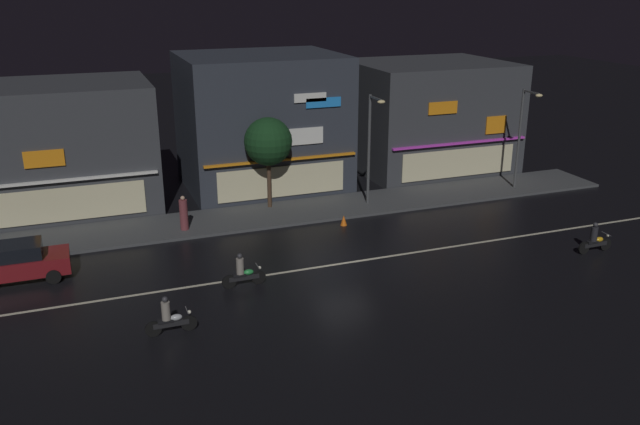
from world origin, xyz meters
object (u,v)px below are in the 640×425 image
Objects in this scene: streetlamp_west at (371,140)px; pedestrian_on_sidewalk at (184,214)px; parked_car_near_kerb at (15,262)px; streetlamp_mid at (523,130)px; motorcycle_opposite_lane at (169,318)px; motorcycle_following at (243,273)px; traffic_cone at (344,220)px; motorcycle_lead at (595,240)px.

streetlamp_west reaches higher than pedestrian_on_sidewalk.
streetlamp_west is 18.99m from parked_car_near_kerb.
streetlamp_mid reaches higher than motorcycle_opposite_lane.
parked_car_near_kerb is 2.26× the size of motorcycle_following.
motorcycle_opposite_lane is at bearing -141.12° from traffic_cone.
motorcycle_lead is 1.00× the size of motorcycle_opposite_lane.
streetlamp_mid is 3.20× the size of motorcycle_following.
motorcycle_following is 4.58m from motorcycle_opposite_lane.
motorcycle_lead is 16.74m from motorcycle_following.
streetlamp_mid reaches higher than motorcycle_lead.
streetlamp_mid is 1.41× the size of parked_car_near_kerb.
parked_car_near_kerb reaches higher than motorcycle_opposite_lane.
motorcycle_lead is at bearing 166.30° from parked_car_near_kerb.
streetlamp_west is 11.35× the size of traffic_cone.
pedestrian_on_sidewalk is at bearing -95.27° from motorcycle_opposite_lane.
motorcycle_following reaches higher than traffic_cone.
motorcycle_opposite_lane is at bearing 41.91° from motorcycle_following.
motorcycle_following is 1.00× the size of motorcycle_opposite_lane.
motorcycle_lead is at bearing -105.22° from streetlamp_mid.
motorcycle_lead is 3.45× the size of traffic_cone.
pedestrian_on_sidewalk is 0.95× the size of motorcycle_opposite_lane.
streetlamp_west is 1.03× the size of streetlamp_mid.
streetlamp_west reaches higher than motorcycle_opposite_lane.
streetlamp_west is at bearing 177.70° from streetlamp_mid.
parked_car_near_kerb is 15.90m from traffic_cone.
pedestrian_on_sidewalk is at bearing -156.79° from parked_car_near_kerb.
streetlamp_west is 9.80m from streetlamp_mid.
traffic_cone is at bearing -175.03° from parked_car_near_kerb.
motorcycle_following is (-9.40, -7.71, -3.25)m from streetlamp_west.
streetlamp_west reaches higher than motorcycle_following.
motorcycle_lead is (17.80, -9.57, -0.33)m from pedestrian_on_sidewalk.
pedestrian_on_sidewalk reaches higher than motorcycle_lead.
streetlamp_west is 1.45× the size of parked_car_near_kerb.
parked_car_near_kerb reaches higher than motorcycle_following.
motorcycle_following is (-16.59, 2.22, 0.00)m from motorcycle_lead.
streetlamp_mid is at bearing -157.36° from motorcycle_following.
streetlamp_mid is 20.78m from motorcycle_following.
pedestrian_on_sidewalk reaches higher than parked_car_near_kerb.
streetlamp_mid reaches higher than traffic_cone.
motorcycle_following is at bearing -140.64° from streetlamp_west.
motorcycle_lead is 20.11m from motorcycle_opposite_lane.
pedestrian_on_sidewalk is at bearing -78.88° from motorcycle_following.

